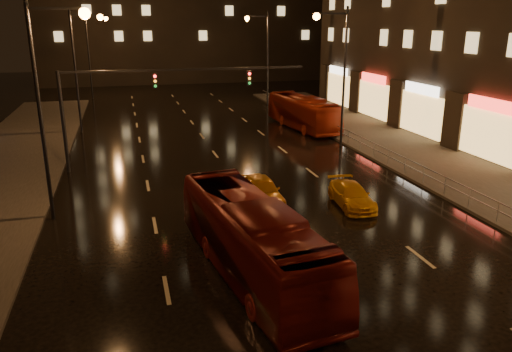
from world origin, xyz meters
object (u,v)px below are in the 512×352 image
Objects in this scene: bus_red at (252,239)px; taxi_far at (352,195)px; bus_curb at (303,112)px; taxi_near at (261,190)px.

taxi_far is (6.65, 5.70, -0.87)m from bus_red.
bus_curb is 19.31m from taxi_near.
bus_red is 7.62m from taxi_near.
bus_curb reaches higher than taxi_far.
bus_curb is 19.33m from taxi_far.
bus_curb is (10.83, 24.55, -0.02)m from bus_red.
bus_curb is at bearing 62.22° from taxi_near.
taxi_near reaches higher than taxi_far.
bus_curb is 2.63× the size of taxi_far.
taxi_near is 1.07× the size of taxi_far.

